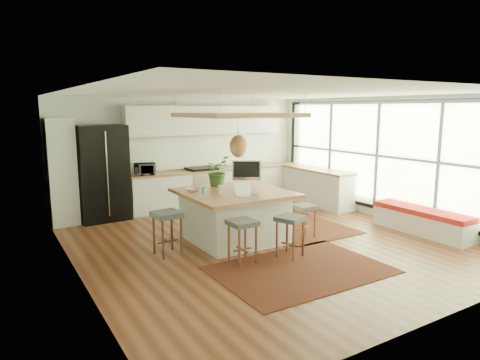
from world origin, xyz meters
TOP-DOWN VIEW (x-y plane):
  - floor at (0.00, 0.00)m, footprint 7.00×7.00m
  - ceiling at (0.00, 0.00)m, footprint 7.00×7.00m
  - wall_back at (0.00, 3.50)m, footprint 6.50×0.00m
  - wall_front at (0.00, -3.50)m, footprint 6.50×0.00m
  - wall_left at (-3.25, 0.00)m, footprint 0.00×7.00m
  - wall_right at (3.25, 0.00)m, footprint 0.00×7.00m
  - window_wall at (3.22, 0.00)m, footprint 0.10×6.20m
  - pantry at (-2.95, 3.18)m, footprint 0.55×0.60m
  - back_counter_base at (0.55, 3.18)m, footprint 4.20×0.60m
  - back_counter_top at (0.55, 3.18)m, footprint 4.24×0.64m
  - backsplash at (0.55, 3.48)m, footprint 4.20×0.02m
  - upper_cabinets at (0.55, 3.32)m, footprint 4.20×0.34m
  - range at (0.30, 3.18)m, footprint 0.76×0.62m
  - right_counter_base at (2.93, 2.00)m, footprint 0.60×2.50m
  - right_counter_top at (2.93, 2.00)m, footprint 0.64×2.54m
  - window_bench at (2.95, -1.20)m, footprint 0.52×2.00m
  - ceiling_panel at (-0.30, 0.40)m, footprint 1.86×1.86m
  - rug_near at (-0.31, -1.47)m, footprint 2.60×1.80m
  - rug_right at (1.14, 0.64)m, footprint 1.80×2.60m
  - fridge at (-2.15, 3.15)m, footprint 1.09×0.89m
  - island at (-0.41, 0.37)m, footprint 1.85×1.85m
  - stool_near_left at (-0.90, -0.73)m, footprint 0.42×0.42m
  - stool_near_right at (-0.09, -0.92)m, footprint 0.53×0.53m
  - stool_right_front at (0.82, -0.18)m, footprint 0.39×0.39m
  - stool_right_back at (0.95, 0.75)m, footprint 0.42×0.42m
  - stool_left_side at (-1.78, 0.24)m, footprint 0.48×0.48m
  - laptop at (-0.45, -0.13)m, footprint 0.36×0.38m
  - monitor at (0.02, 0.62)m, footprint 0.59×0.46m
  - microwave at (-1.17, 3.14)m, footprint 0.54×0.39m
  - island_plant at (-0.41, 1.03)m, footprint 0.79×0.80m
  - island_bowl at (-1.08, 0.73)m, footprint 0.25×0.25m
  - island_bottle_0 at (-0.96, 0.47)m, footprint 0.07×0.07m
  - island_bottle_1 at (-0.81, 0.22)m, footprint 0.07×0.07m

SIDE VIEW (x-z plane):
  - floor at x=0.00m, z-range 0.00..0.00m
  - rug_near at x=-0.31m, z-range 0.00..0.01m
  - rug_right at x=1.14m, z-range 0.00..0.01m
  - window_bench at x=2.95m, z-range 0.00..0.50m
  - stool_near_left at x=-0.90m, z-range 0.01..0.70m
  - stool_near_right at x=-0.09m, z-range 0.01..0.70m
  - stool_right_front at x=0.82m, z-range 0.04..0.67m
  - stool_right_back at x=0.95m, z-range 0.04..0.67m
  - stool_left_side at x=-1.78m, z-range -0.01..0.72m
  - back_counter_base at x=0.55m, z-range 0.00..0.88m
  - right_counter_base at x=2.93m, z-range 0.00..0.88m
  - island at x=-0.41m, z-range 0.00..0.93m
  - range at x=0.30m, z-range 0.00..1.00m
  - back_counter_top at x=0.55m, z-range 0.88..0.93m
  - right_counter_top at x=2.93m, z-range 0.88..0.93m
  - fridge at x=-2.15m, z-range -0.12..1.97m
  - island_bowl at x=-1.08m, z-range 0.93..0.99m
  - island_bottle_0 at x=-0.96m, z-range 0.93..1.12m
  - island_bottle_1 at x=-0.81m, z-range 0.93..1.12m
  - laptop at x=-0.45m, z-range 0.93..1.17m
  - microwave at x=-1.17m, z-range 0.93..1.25m
  - pantry at x=-2.95m, z-range 0.00..2.25m
  - island_plant at x=-0.41m, z-range 0.93..1.39m
  - monitor at x=0.02m, z-range 0.93..1.45m
  - wall_back at x=0.00m, z-range -1.90..4.60m
  - wall_front at x=0.00m, z-range -1.90..4.60m
  - wall_left at x=-3.25m, z-range -2.15..4.85m
  - wall_right at x=3.25m, z-range -2.15..4.85m
  - backsplash at x=0.55m, z-range 0.95..1.75m
  - window_wall at x=3.22m, z-range 0.10..2.70m
  - ceiling_panel at x=-0.30m, z-range 1.65..2.45m
  - upper_cabinets at x=0.55m, z-range 1.80..2.50m
  - ceiling at x=0.00m, z-range 2.70..2.70m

